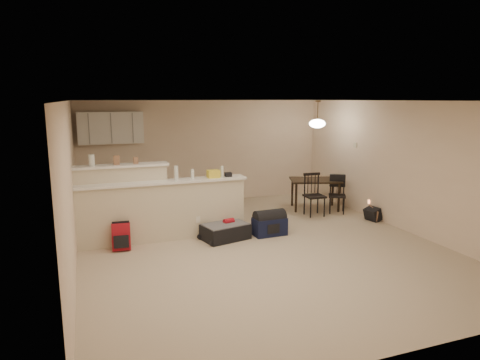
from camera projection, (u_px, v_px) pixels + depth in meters
name	position (u px, v px, depth m)	size (l,w,h in m)	color
room	(260.00, 175.00, 7.27)	(7.00, 7.02, 2.50)	#C0AE94
breakfast_bar	(148.00, 207.00, 7.70)	(3.08, 0.58, 1.39)	beige
upper_cabinets	(111.00, 128.00, 9.47)	(1.40, 0.34, 0.70)	white
kitchen_counter	(124.00, 192.00, 9.69)	(1.80, 0.60, 0.90)	white
thermostat	(355.00, 145.00, 9.66)	(0.02, 0.12, 0.12)	beige
jar	(92.00, 160.00, 7.36)	(0.10, 0.10, 0.20)	silver
cereal_box	(117.00, 160.00, 7.50)	(0.10, 0.07, 0.16)	#92674B
small_box	(136.00, 160.00, 7.62)	(0.08, 0.06, 0.12)	#92674B
bottle_a	(176.00, 173.00, 7.68)	(0.07, 0.07, 0.26)	silver
bottle_b	(192.00, 174.00, 7.79)	(0.06, 0.06, 0.18)	silver
bag_lump	(213.00, 174.00, 7.93)	(0.22, 0.18, 0.14)	#92674B
pouch	(228.00, 175.00, 8.03)	(0.12, 0.10, 0.08)	#92674B
extra_item_x	(222.00, 172.00, 7.98)	(0.06, 0.06, 0.21)	silver
dining_table	(315.00, 183.00, 9.89)	(1.30, 1.07, 0.70)	black
pendant_lamp	(317.00, 123.00, 9.63)	(0.36, 0.36, 0.62)	brown
dining_chair_near	(315.00, 195.00, 9.33)	(0.41, 0.39, 0.93)	black
dining_chair_far	(337.00, 195.00, 9.58)	(0.37, 0.35, 0.84)	black
suitcase	(225.00, 232.00, 7.81)	(0.81, 0.53, 0.28)	black
red_backpack	(121.00, 237.00, 7.25)	(0.30, 0.19, 0.45)	#AC1320
navy_duffel	(269.00, 226.00, 8.05)	(0.61, 0.33, 0.33)	#111736
black_daypack	(373.00, 214.00, 9.00)	(0.31, 0.22, 0.27)	black
cardboard_sheet	(373.00, 214.00, 9.00)	(0.36, 0.02, 0.27)	#92674B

